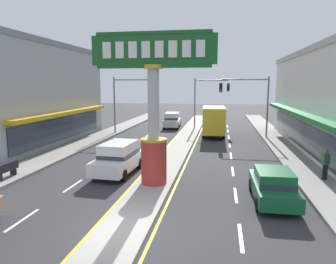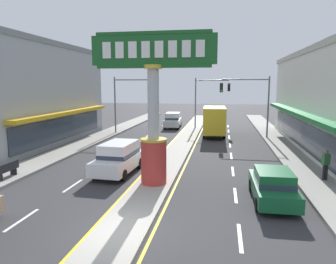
# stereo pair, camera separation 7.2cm
# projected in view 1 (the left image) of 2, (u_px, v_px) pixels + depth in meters

# --- Properties ---
(ground_plane) EXTENTS (160.00, 160.00, 0.00)m
(ground_plane) POSITION_uv_depth(u_px,v_px,m) (122.00, 233.00, 11.53)
(ground_plane) COLOR #303033
(median_strip) EXTENTS (1.97, 52.00, 0.14)m
(median_strip) POSITION_uv_depth(u_px,v_px,m) (182.00, 143.00, 29.07)
(median_strip) COLOR #A39E93
(median_strip) RESTS_ON ground
(sidewalk_left) EXTENTS (2.48, 60.00, 0.18)m
(sidewalk_left) POSITION_uv_depth(u_px,v_px,m) (83.00, 144.00, 28.58)
(sidewalk_left) COLOR gray
(sidewalk_left) RESTS_ON ground
(sidewalk_right) EXTENTS (2.48, 60.00, 0.18)m
(sidewalk_right) POSITION_uv_depth(u_px,v_px,m) (287.00, 150.00, 25.65)
(sidewalk_right) COLOR gray
(sidewalk_right) RESTS_ON ground
(lane_markings) EXTENTS (8.71, 52.00, 0.01)m
(lane_markings) POSITION_uv_depth(u_px,v_px,m) (181.00, 146.00, 27.76)
(lane_markings) COLOR silver
(lane_markings) RESTS_ON ground
(district_sign) EXTENTS (6.47, 1.43, 7.90)m
(district_sign) POSITION_uv_depth(u_px,v_px,m) (154.00, 114.00, 16.41)
(district_sign) COLOR #B7332D
(district_sign) RESTS_ON median_strip
(storefront_left) EXTENTS (8.68, 18.94, 9.10)m
(storefront_left) POSITION_uv_depth(u_px,v_px,m) (22.00, 94.00, 28.70)
(storefront_left) COLOR #999EA3
(storefront_left) RESTS_ON ground
(traffic_light_left_side) EXTENTS (4.86, 0.46, 6.20)m
(traffic_light_left_side) POSITION_uv_depth(u_px,v_px,m) (130.00, 95.00, 33.64)
(traffic_light_left_side) COLOR slate
(traffic_light_left_side) RESTS_ON ground
(traffic_light_right_side) EXTENTS (4.86, 0.46, 6.20)m
(traffic_light_right_side) POSITION_uv_depth(u_px,v_px,m) (250.00, 96.00, 31.28)
(traffic_light_right_side) COLOR slate
(traffic_light_right_side) RESTS_ON ground
(traffic_light_median_far) EXTENTS (4.20, 0.46, 6.20)m
(traffic_light_median_far) POSITION_uv_depth(u_px,v_px,m) (207.00, 95.00, 37.93)
(traffic_light_median_far) COLOR slate
(traffic_light_median_far) RESTS_ON ground
(suv_near_right_lane) EXTENTS (2.16, 4.70, 1.90)m
(suv_near_right_lane) POSITION_uv_depth(u_px,v_px,m) (119.00, 158.00, 19.19)
(suv_near_right_lane) COLOR white
(suv_near_right_lane) RESTS_ON ground
(box_truck_far_right_lane) EXTENTS (2.44, 6.98, 3.12)m
(box_truck_far_right_lane) POSITION_uv_depth(u_px,v_px,m) (214.00, 120.00, 33.14)
(box_truck_far_right_lane) COLOR black
(box_truck_far_right_lane) RESTS_ON ground
(suv_near_left_lane) EXTENTS (2.17, 4.70, 1.90)m
(suv_near_left_lane) POSITION_uv_depth(u_px,v_px,m) (172.00, 120.00, 39.73)
(suv_near_left_lane) COLOR silver
(suv_near_left_lane) RESTS_ON ground
(sedan_far_left_oncoming) EXTENTS (1.89, 4.33, 1.53)m
(sedan_far_left_oncoming) POSITION_uv_depth(u_px,v_px,m) (273.00, 185.00, 14.50)
(sedan_far_left_oncoming) COLOR #14562D
(sedan_far_left_oncoming) RESTS_ON ground
(street_bench) EXTENTS (0.48, 1.60, 0.88)m
(street_bench) POSITION_uv_depth(u_px,v_px,m) (7.00, 170.00, 17.69)
(street_bench) COLOR #232328
(street_bench) RESTS_ON sidewalk_left
(pedestrian_near_kerb) EXTENTS (0.45, 0.36, 1.68)m
(pedestrian_near_kerb) POSITION_uv_depth(u_px,v_px,m) (326.00, 163.00, 17.27)
(pedestrian_near_kerb) COLOR black
(pedestrian_near_kerb) RESTS_ON sidewalk_right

